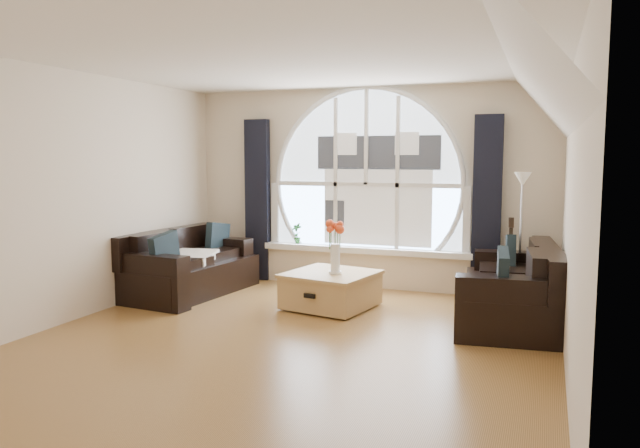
{
  "coord_description": "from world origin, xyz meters",
  "views": [
    {
      "loc": [
        2.31,
        -5.31,
        1.79
      ],
      "look_at": [
        0.0,
        0.9,
        1.05
      ],
      "focal_mm": 34.44,
      "sensor_mm": 36.0,
      "label": 1
    }
  ],
  "objects": [
    {
      "name": "ground",
      "position": [
        0.0,
        0.0,
        0.0
      ],
      "size": [
        5.0,
        5.5,
        0.01
      ],
      "primitive_type": "cube",
      "color": "brown",
      "rests_on": "ground"
    },
    {
      "name": "ceiling",
      "position": [
        0.0,
        0.0,
        2.7
      ],
      "size": [
        5.0,
        5.5,
        0.01
      ],
      "primitive_type": "cube",
      "color": "silver",
      "rests_on": "ground"
    },
    {
      "name": "wall_back",
      "position": [
        0.0,
        2.75,
        1.35
      ],
      "size": [
        5.0,
        0.01,
        2.7
      ],
      "primitive_type": "cube",
      "color": "beige",
      "rests_on": "ground"
    },
    {
      "name": "wall_front",
      "position": [
        0.0,
        -2.75,
        1.35
      ],
      "size": [
        5.0,
        0.01,
        2.7
      ],
      "primitive_type": "cube",
      "color": "beige",
      "rests_on": "ground"
    },
    {
      "name": "wall_left",
      "position": [
        -2.5,
        0.0,
        1.35
      ],
      "size": [
        0.01,
        5.5,
        2.7
      ],
      "primitive_type": "cube",
      "color": "beige",
      "rests_on": "ground"
    },
    {
      "name": "wall_right",
      "position": [
        2.5,
        0.0,
        1.35
      ],
      "size": [
        0.01,
        5.5,
        2.7
      ],
      "primitive_type": "cube",
      "color": "beige",
      "rests_on": "ground"
    },
    {
      "name": "attic_slope",
      "position": [
        2.2,
        0.0,
        2.35
      ],
      "size": [
        0.92,
        5.5,
        0.72
      ],
      "primitive_type": "cube",
      "color": "silver",
      "rests_on": "ground"
    },
    {
      "name": "arched_window",
      "position": [
        0.0,
        2.72,
        1.62
      ],
      "size": [
        2.6,
        0.06,
        2.15
      ],
      "primitive_type": "cube",
      "color": "silver",
      "rests_on": "wall_back"
    },
    {
      "name": "window_sill",
      "position": [
        0.0,
        2.65,
        0.51
      ],
      "size": [
        2.9,
        0.22,
        0.08
      ],
      "primitive_type": "cube",
      "color": "white",
      "rests_on": "wall_back"
    },
    {
      "name": "window_frame",
      "position": [
        0.0,
        2.69,
        1.62
      ],
      "size": [
        2.76,
        0.08,
        2.15
      ],
      "primitive_type": "cube",
      "color": "white",
      "rests_on": "wall_back"
    },
    {
      "name": "neighbor_house",
      "position": [
        0.15,
        2.71,
        1.5
      ],
      "size": [
        1.7,
        0.02,
        1.5
      ],
      "primitive_type": "cube",
      "color": "silver",
      "rests_on": "wall_back"
    },
    {
      "name": "curtain_left",
      "position": [
        -1.6,
        2.63,
        1.15
      ],
      "size": [
        0.35,
        0.12,
        2.3
      ],
      "primitive_type": "cube",
      "color": "black",
      "rests_on": "ground"
    },
    {
      "name": "curtain_right",
      "position": [
        1.6,
        2.63,
        1.15
      ],
      "size": [
        0.35,
        0.12,
        2.3
      ],
      "primitive_type": "cube",
      "color": "black",
      "rests_on": "ground"
    },
    {
      "name": "sofa_left",
      "position": [
        -2.01,
        1.46,
        0.4
      ],
      "size": [
        1.13,
        1.95,
        0.83
      ],
      "primitive_type": "cube",
      "rotation": [
        0.0,
        0.0,
        -0.11
      ],
      "color": "black",
      "rests_on": "ground"
    },
    {
      "name": "sofa_right",
      "position": [
        1.98,
        1.45,
        0.4
      ],
      "size": [
        1.14,
        1.98,
        0.84
      ],
      "primitive_type": "cube",
      "rotation": [
        0.0,
        0.0,
        0.1
      ],
      "color": "black",
      "rests_on": "ground"
    },
    {
      "name": "coffee_chest",
      "position": [
        -0.05,
        1.4,
        0.23
      ],
      "size": [
        1.11,
        1.11,
        0.46
      ],
      "primitive_type": "cube",
      "rotation": [
        0.0,
        0.0,
        -0.2
      ],
      "color": "#B0864B",
      "rests_on": "ground"
    },
    {
      "name": "throw_blanket",
      "position": [
        -1.93,
        1.37,
        0.5
      ],
      "size": [
        0.63,
        0.63,
        0.1
      ],
      "primitive_type": "cube",
      "rotation": [
        0.0,
        0.0,
        0.16
      ],
      "color": "silver",
      "rests_on": "sofa_left"
    },
    {
      "name": "vase_flowers",
      "position": [
        0.03,
        1.34,
        0.81
      ],
      "size": [
        0.24,
        0.24,
        0.7
      ],
      "primitive_type": "cube",
      "color": "white",
      "rests_on": "coffee_chest"
    },
    {
      "name": "floor_lamp",
      "position": [
        2.03,
        2.18,
        0.8
      ],
      "size": [
        0.24,
        0.24,
        1.6
      ],
      "primitive_type": "cube",
      "color": "#B2B2B2",
      "rests_on": "ground"
    },
    {
      "name": "guitar",
      "position": [
        1.92,
        2.36,
        0.53
      ],
      "size": [
        0.38,
        0.28,
        1.06
      ],
      "primitive_type": "cube",
      "rotation": [
        0.0,
        0.0,
        0.11
      ],
      "color": "#975925",
      "rests_on": "ground"
    },
    {
      "name": "potted_plant",
      "position": [
        -1.0,
        2.65,
        0.7
      ],
      "size": [
        0.18,
        0.15,
        0.29
      ],
      "primitive_type": "imported",
      "rotation": [
        0.0,
        0.0,
        -0.35
      ],
      "color": "#1E6023",
      "rests_on": "window_sill"
    }
  ]
}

